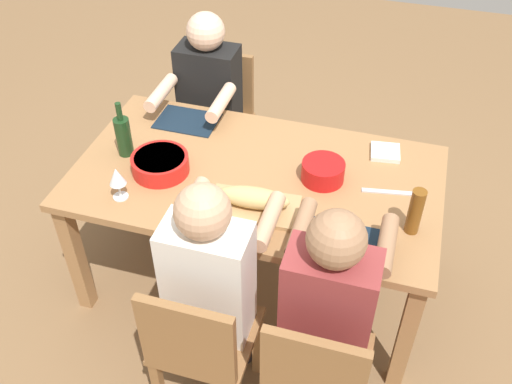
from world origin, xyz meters
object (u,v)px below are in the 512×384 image
wine_glass (117,177)px  serving_bowl_greens (323,170)px  wine_bottle (123,135)px  dining_table (256,188)px  chair_near_right (219,114)px  bread_loaf (254,198)px  chair_far_center (199,345)px  beer_bottle (415,212)px  serving_bowl_salad (160,163)px  cutting_board (254,207)px  chair_far_left (315,375)px  diner_far_center (212,277)px  diner_near_right (207,99)px  napkin_stack (385,152)px  diner_far_left (329,304)px

wine_glass → serving_bowl_greens: bearing=-155.8°
wine_bottle → dining_table: bearing=-178.0°
chair_near_right → bread_loaf: 1.21m
chair_far_center → serving_bowl_greens: 0.96m
dining_table → beer_bottle: bearing=166.8°
chair_near_right → serving_bowl_salad: 0.96m
cutting_board → chair_far_left: bearing=126.2°
diner_far_center → dining_table: bearing=-90.0°
cutting_board → beer_bottle: size_ratio=1.82×
dining_table → cutting_board: size_ratio=4.34×
diner_far_center → bread_loaf: (-0.06, -0.39, 0.11)m
cutting_board → diner_far_center: bearing=81.6°
diner_near_right → wine_glass: 0.97m
wine_bottle → chair_far_left: bearing=145.5°
beer_bottle → wine_glass: bearing=7.0°
wine_bottle → cutting_board: bearing=163.8°
beer_bottle → diner_far_center: bearing=31.3°
wine_glass → napkin_stack: bearing=-149.2°
bread_loaf → beer_bottle: (-0.68, -0.06, 0.04)m
chair_far_left → wine_glass: bearing=-25.0°
serving_bowl_salad → cutting_board: serving_bowl_salad is taller
wine_glass → diner_far_left: bearing=164.0°
diner_near_right → bread_loaf: diner_near_right is taller
napkin_stack → wine_bottle: bearing=16.1°
diner_near_right → serving_bowl_greens: diner_near_right is taller
chair_far_center → napkin_stack: 1.30m
chair_near_right → beer_bottle: size_ratio=3.86×
diner_near_right → bread_loaf: (-0.53, 0.85, 0.11)m
diner_far_center → chair_near_right: diner_far_center is taller
chair_near_right → napkin_stack: chair_near_right is taller
bread_loaf → diner_far_left: bearing=137.1°
diner_far_center → serving_bowl_greens: (-0.31, -0.68, 0.10)m
chair_near_right → serving_bowl_greens: bearing=136.3°
cutting_board → serving_bowl_salad: bearing=-14.3°
chair_far_left → diner_far_left: (-0.00, -0.18, 0.21)m
beer_bottle → diner_near_right: bearing=-33.2°
chair_near_right → beer_bottle: beer_bottle is taller
diner_near_right → serving_bowl_greens: bearing=144.2°
chair_near_right → beer_bottle: (-1.22, 0.98, 0.37)m
serving_bowl_greens → beer_bottle: beer_bottle is taller
chair_far_center → bread_loaf: size_ratio=2.66×
wine_glass → beer_bottle: bearing=-173.0°
diner_far_left → beer_bottle: size_ratio=5.45×
dining_table → diner_far_left: diner_far_left is taller
diner_far_left → chair_far_left: bearing=90.0°
diner_far_left → bread_loaf: bearing=-42.9°
dining_table → chair_far_center: (0.00, 0.80, -0.17)m
chair_near_right → napkin_stack: size_ratio=6.07×
diner_far_center → cutting_board: size_ratio=3.00×
dining_table → serving_bowl_salad: bearing=13.3°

